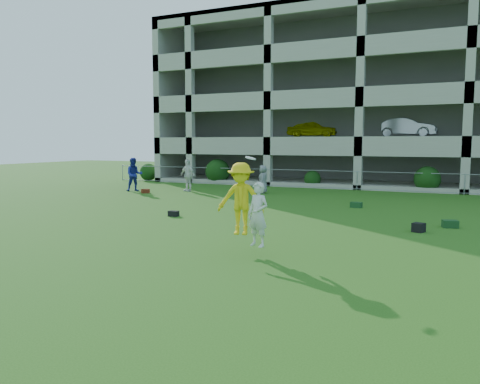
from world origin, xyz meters
The scene contains 13 objects.
ground centered at (0.00, 0.00, 0.00)m, with size 100.00×100.00×0.00m, color #235114.
bystander_a centered at (-12.15, 12.77, 1.01)m, with size 0.98×0.76×2.02m, color navy.
bystander_b centered at (-9.21, 14.11, 0.96)m, with size 1.13×0.47×1.92m, color silver.
bystander_c centered at (-4.65, 14.96, 0.81)m, with size 0.79×0.52×1.63m, color gray.
bag_black_b centered at (-4.72, 5.51, 0.11)m, with size 0.40×0.25×0.22m, color black.
bag_green_c centered at (5.36, 7.38, 0.13)m, with size 0.50×0.35×0.26m, color #153613.
crate_d centered at (4.42, 6.06, 0.15)m, with size 0.35×0.35×0.30m, color black.
bag_red_f centered at (-10.88, 12.13, 0.12)m, with size 0.45×0.28×0.24m, color #511A0D.
bag_green_g centered at (1.45, 11.08, 0.12)m, with size 0.50×0.30×0.25m, color #143718.
frisbee_contest centered at (0.37, 1.00, 1.39)m, with size 1.67×1.12×2.30m.
parking_garage centered at (0.00, 27.70, 6.01)m, with size 30.00×14.00×12.00m.
fence centered at (0.00, 19.00, 0.61)m, with size 36.06×0.06×1.20m.
shrub_row centered at (4.59, 19.70, 1.51)m, with size 34.38×2.52×3.50m.
Camera 1 is at (5.36, -10.19, 2.94)m, focal length 35.00 mm.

